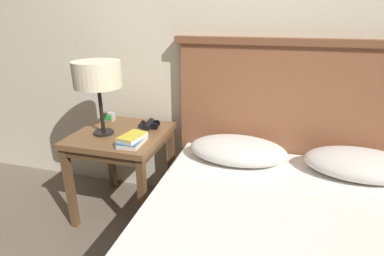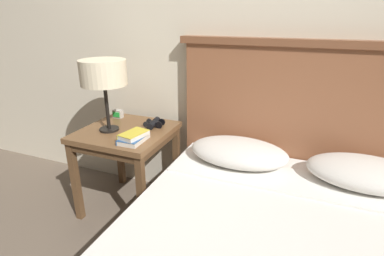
{
  "view_description": "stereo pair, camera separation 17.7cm",
  "coord_description": "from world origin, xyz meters",
  "px_view_note": "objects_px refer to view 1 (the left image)",
  "views": [
    {
      "loc": [
        0.45,
        -0.9,
        1.34
      ],
      "look_at": [
        0.0,
        0.69,
        0.71
      ],
      "focal_mm": 28.0,
      "sensor_mm": 36.0,
      "label": 1
    },
    {
      "loc": [
        0.62,
        -0.85,
        1.34
      ],
      "look_at": [
        0.0,
        0.69,
        0.71
      ],
      "focal_mm": 28.0,
      "sensor_mm": 36.0,
      "label": 2
    }
  ],
  "objects_px": {
    "binoculars_pair": "(149,125)",
    "alarm_clock": "(109,116)",
    "book_stacked_on_top": "(132,137)",
    "nightstand": "(122,143)",
    "table_lamp": "(97,76)",
    "book_on_nightstand": "(132,142)"
  },
  "relations": [
    {
      "from": "book_on_nightstand",
      "to": "table_lamp",
      "type": "bearing_deg",
      "value": 157.68
    },
    {
      "from": "book_on_nightstand",
      "to": "binoculars_pair",
      "type": "relative_size",
      "value": 1.18
    },
    {
      "from": "nightstand",
      "to": "book_on_nightstand",
      "type": "xyz_separation_m",
      "value": [
        0.16,
        -0.15,
        0.1
      ]
    },
    {
      "from": "nightstand",
      "to": "table_lamp",
      "type": "distance_m",
      "value": 0.47
    },
    {
      "from": "nightstand",
      "to": "table_lamp",
      "type": "relative_size",
      "value": 1.3
    },
    {
      "from": "table_lamp",
      "to": "alarm_clock",
      "type": "distance_m",
      "value": 0.43
    },
    {
      "from": "nightstand",
      "to": "table_lamp",
      "type": "height_order",
      "value": "table_lamp"
    },
    {
      "from": "book_on_nightstand",
      "to": "alarm_clock",
      "type": "relative_size",
      "value": 2.76
    },
    {
      "from": "nightstand",
      "to": "book_stacked_on_top",
      "type": "height_order",
      "value": "book_stacked_on_top"
    },
    {
      "from": "nightstand",
      "to": "table_lamp",
      "type": "xyz_separation_m",
      "value": [
        -0.1,
        -0.05,
        0.46
      ]
    },
    {
      "from": "nightstand",
      "to": "book_on_nightstand",
      "type": "distance_m",
      "value": 0.24
    },
    {
      "from": "binoculars_pair",
      "to": "alarm_clock",
      "type": "height_order",
      "value": "alarm_clock"
    },
    {
      "from": "nightstand",
      "to": "book_stacked_on_top",
      "type": "xyz_separation_m",
      "value": [
        0.16,
        -0.15,
        0.13
      ]
    },
    {
      "from": "book_stacked_on_top",
      "to": "alarm_clock",
      "type": "bearing_deg",
      "value": 135.79
    },
    {
      "from": "table_lamp",
      "to": "book_stacked_on_top",
      "type": "height_order",
      "value": "table_lamp"
    },
    {
      "from": "book_on_nightstand",
      "to": "alarm_clock",
      "type": "xyz_separation_m",
      "value": [
        -0.35,
        0.34,
        0.01
      ]
    },
    {
      "from": "table_lamp",
      "to": "book_stacked_on_top",
      "type": "xyz_separation_m",
      "value": [
        0.26,
        -0.1,
        -0.33
      ]
    },
    {
      "from": "book_stacked_on_top",
      "to": "alarm_clock",
      "type": "distance_m",
      "value": 0.49
    },
    {
      "from": "nightstand",
      "to": "book_stacked_on_top",
      "type": "relative_size",
      "value": 3.18
    },
    {
      "from": "book_on_nightstand",
      "to": "book_stacked_on_top",
      "type": "relative_size",
      "value": 1.01
    },
    {
      "from": "alarm_clock",
      "to": "binoculars_pair",
      "type": "bearing_deg",
      "value": -10.29
    },
    {
      "from": "book_on_nightstand",
      "to": "book_stacked_on_top",
      "type": "distance_m",
      "value": 0.03
    }
  ]
}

